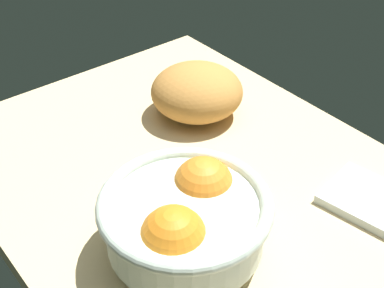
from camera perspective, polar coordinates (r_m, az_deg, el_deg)
ground_plane at (r=71.53cm, az=3.84°, el=-7.06°), size 83.68×52.50×3.00cm
fruit_bowl at (r=60.26cm, az=-0.64°, el=-7.86°), size 19.47×19.47×10.22cm
bread_loaf at (r=84.13cm, az=0.52°, el=5.56°), size 19.57×19.67×8.38cm
napkin_spare at (r=73.07cm, az=19.56°, el=-6.24°), size 16.01×11.62×1.22cm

